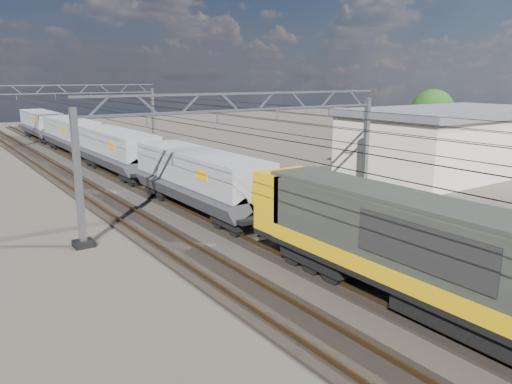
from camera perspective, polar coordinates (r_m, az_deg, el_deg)
ground at (r=26.06m, az=4.04°, el=-4.73°), size 160.00×160.00×0.00m
track_outer_west at (r=22.97m, az=-7.86°, el=-7.11°), size 2.60×140.00×0.30m
track_loco at (r=24.89m, az=0.42°, el=-5.38°), size 2.60×140.00×0.30m
track_inner_east at (r=27.27m, az=7.35°, el=-3.84°), size 2.60×140.00×0.30m
track_outer_east at (r=30.00m, az=13.08°, el=-2.52°), size 2.60×140.00×0.30m
catenary_gantry_mid at (r=28.34m, az=-0.87°, el=4.85°), size 19.90×0.90×7.11m
catenary_gantry_far at (r=61.51m, az=-19.97°, el=8.48°), size 19.90×0.90×7.11m
overhead_wires at (r=31.55m, az=-4.95°, el=9.00°), size 12.03×140.00×0.53m
locomotive at (r=16.64m, az=23.76°, el=-7.79°), size 2.76×21.10×3.62m
hopper_wagon_lead at (r=29.54m, az=-6.53°, el=1.81°), size 3.38×13.00×3.25m
hopper_wagon_mid at (r=42.46m, az=-15.61°, el=4.81°), size 3.38×13.00×3.25m
hopper_wagon_third at (r=56.00m, az=-20.41°, el=6.35°), size 3.38×13.00×3.25m
hopper_wagon_fourth at (r=69.81m, az=-23.34°, el=7.26°), size 3.38×13.00×3.25m
industrial_shed at (r=45.58m, az=21.45°, el=5.55°), size 18.60×10.60×5.40m
tree_far at (r=56.69m, az=19.87°, el=8.55°), size 5.05×4.65×6.74m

